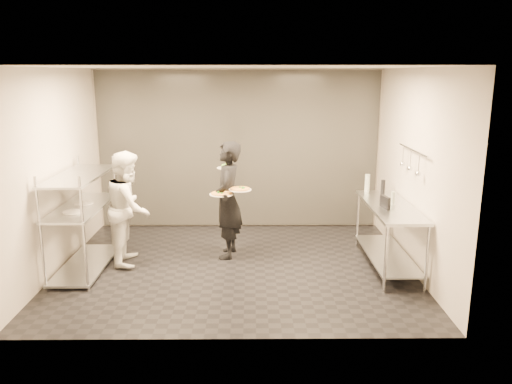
{
  "coord_description": "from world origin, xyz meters",
  "views": [
    {
      "loc": [
        0.24,
        -6.74,
        2.74
      ],
      "look_at": [
        0.29,
        0.05,
        1.1
      ],
      "focal_mm": 35.0,
      "sensor_mm": 36.0,
      "label": 1
    }
  ],
  "objects_px": {
    "pizza_plate_far": "(240,189)",
    "salad_plate": "(225,166)",
    "prep_counter": "(389,225)",
    "pizza_plate_near": "(221,194)",
    "pos_monitor": "(385,202)",
    "bottle_green": "(367,183)",
    "pass_rack": "(82,216)",
    "waiter": "(228,200)",
    "bottle_clear": "(393,198)",
    "chef": "(129,208)",
    "bottle_dark": "(383,187)"
  },
  "relations": [
    {
      "from": "chef",
      "to": "pizza_plate_far",
      "type": "xyz_separation_m",
      "value": [
        1.61,
        0.04,
        0.26
      ]
    },
    {
      "from": "prep_counter",
      "to": "pizza_plate_far",
      "type": "distance_m",
      "value": 2.19
    },
    {
      "from": "pizza_plate_near",
      "to": "pos_monitor",
      "type": "xyz_separation_m",
      "value": [
        2.27,
        -0.41,
        -0.03
      ]
    },
    {
      "from": "pass_rack",
      "to": "bottle_green",
      "type": "xyz_separation_m",
      "value": [
        4.18,
        0.8,
        0.29
      ]
    },
    {
      "from": "waiter",
      "to": "pos_monitor",
      "type": "bearing_deg",
      "value": 79.52
    },
    {
      "from": "waiter",
      "to": "pizza_plate_near",
      "type": "relative_size",
      "value": 5.08
    },
    {
      "from": "chef",
      "to": "salad_plate",
      "type": "relative_size",
      "value": 6.69
    },
    {
      "from": "salad_plate",
      "to": "bottle_clear",
      "type": "relative_size",
      "value": 1.31
    },
    {
      "from": "waiter",
      "to": "bottle_dark",
      "type": "xyz_separation_m",
      "value": [
        2.36,
        0.19,
        0.15
      ]
    },
    {
      "from": "waiter",
      "to": "chef",
      "type": "distance_m",
      "value": 1.44
    },
    {
      "from": "pizza_plate_far",
      "to": "bottle_clear",
      "type": "xyz_separation_m",
      "value": [
        2.15,
        -0.27,
        -0.07
      ]
    },
    {
      "from": "bottle_green",
      "to": "prep_counter",
      "type": "bearing_deg",
      "value": -79.29
    },
    {
      "from": "pos_monitor",
      "to": "bottle_dark",
      "type": "height_order",
      "value": "bottle_dark"
    },
    {
      "from": "pass_rack",
      "to": "prep_counter",
      "type": "relative_size",
      "value": 0.89
    },
    {
      "from": "waiter",
      "to": "pos_monitor",
      "type": "height_order",
      "value": "waiter"
    },
    {
      "from": "pass_rack",
      "to": "waiter",
      "type": "bearing_deg",
      "value": 12.81
    },
    {
      "from": "pizza_plate_far",
      "to": "pos_monitor",
      "type": "bearing_deg",
      "value": -12.46
    },
    {
      "from": "prep_counter",
      "to": "bottle_dark",
      "type": "relative_size",
      "value": 8.17
    },
    {
      "from": "pizza_plate_near",
      "to": "bottle_clear",
      "type": "xyz_separation_m",
      "value": [
        2.42,
        -0.24,
        -0.01
      ]
    },
    {
      "from": "pass_rack",
      "to": "pizza_plate_near",
      "type": "xyz_separation_m",
      "value": [
        1.94,
        0.26,
        0.26
      ]
    },
    {
      "from": "prep_counter",
      "to": "salad_plate",
      "type": "height_order",
      "value": "salad_plate"
    },
    {
      "from": "pizza_plate_far",
      "to": "pos_monitor",
      "type": "relative_size",
      "value": 1.4
    },
    {
      "from": "salad_plate",
      "to": "pos_monitor",
      "type": "xyz_separation_m",
      "value": [
        2.24,
        -0.88,
        -0.34
      ]
    },
    {
      "from": "pizza_plate_far",
      "to": "salad_plate",
      "type": "relative_size",
      "value": 1.32
    },
    {
      "from": "pass_rack",
      "to": "salad_plate",
      "type": "height_order",
      "value": "pass_rack"
    },
    {
      "from": "pizza_plate_near",
      "to": "pizza_plate_far",
      "type": "distance_m",
      "value": 0.28
    },
    {
      "from": "chef",
      "to": "pizza_plate_far",
      "type": "relative_size",
      "value": 5.07
    },
    {
      "from": "pass_rack",
      "to": "salad_plate",
      "type": "bearing_deg",
      "value": 20.13
    },
    {
      "from": "waiter",
      "to": "pizza_plate_near",
      "type": "bearing_deg",
      "value": -15.64
    },
    {
      "from": "waiter",
      "to": "bottle_green",
      "type": "distance_m",
      "value": 2.19
    },
    {
      "from": "pizza_plate_far",
      "to": "bottle_dark",
      "type": "xyz_separation_m",
      "value": [
        2.17,
        0.37,
        -0.06
      ]
    },
    {
      "from": "pass_rack",
      "to": "pos_monitor",
      "type": "bearing_deg",
      "value": -2.11
    },
    {
      "from": "prep_counter",
      "to": "bottle_green",
      "type": "relative_size",
      "value": 6.52
    },
    {
      "from": "pass_rack",
      "to": "waiter",
      "type": "height_order",
      "value": "waiter"
    },
    {
      "from": "pizza_plate_near",
      "to": "waiter",
      "type": "bearing_deg",
      "value": 69.15
    },
    {
      "from": "prep_counter",
      "to": "bottle_green",
      "type": "distance_m",
      "value": 0.92
    },
    {
      "from": "salad_plate",
      "to": "bottle_green",
      "type": "height_order",
      "value": "salad_plate"
    },
    {
      "from": "prep_counter",
      "to": "pizza_plate_far",
      "type": "xyz_separation_m",
      "value": [
        -2.12,
        0.28,
        0.46
      ]
    },
    {
      "from": "prep_counter",
      "to": "salad_plate",
      "type": "relative_size",
      "value": 7.29
    },
    {
      "from": "pass_rack",
      "to": "pizza_plate_near",
      "type": "distance_m",
      "value": 1.98
    },
    {
      "from": "pos_monitor",
      "to": "bottle_clear",
      "type": "distance_m",
      "value": 0.23
    },
    {
      "from": "prep_counter",
      "to": "bottle_green",
      "type": "height_order",
      "value": "bottle_green"
    },
    {
      "from": "chef",
      "to": "bottle_green",
      "type": "xyz_separation_m",
      "value": [
        3.58,
        0.55,
        0.23
      ]
    },
    {
      "from": "pass_rack",
      "to": "bottle_clear",
      "type": "xyz_separation_m",
      "value": [
        4.37,
        0.02,
        0.25
      ]
    },
    {
      "from": "prep_counter",
      "to": "bottle_clear",
      "type": "distance_m",
      "value": 0.39
    },
    {
      "from": "pass_rack",
      "to": "pizza_plate_far",
      "type": "xyz_separation_m",
      "value": [
        2.21,
        0.29,
        0.32
      ]
    },
    {
      "from": "bottle_clear",
      "to": "pizza_plate_near",
      "type": "bearing_deg",
      "value": 174.35
    },
    {
      "from": "bottle_dark",
      "to": "pizza_plate_far",
      "type": "bearing_deg",
      "value": -170.45
    },
    {
      "from": "salad_plate",
      "to": "pos_monitor",
      "type": "height_order",
      "value": "salad_plate"
    },
    {
      "from": "pos_monitor",
      "to": "pass_rack",
      "type": "bearing_deg",
      "value": 166.09
    }
  ]
}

